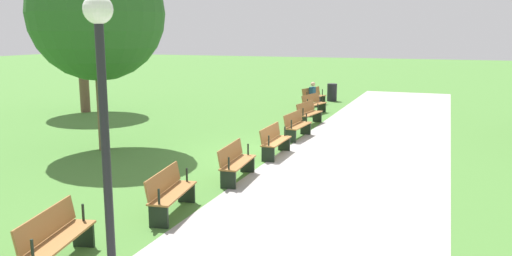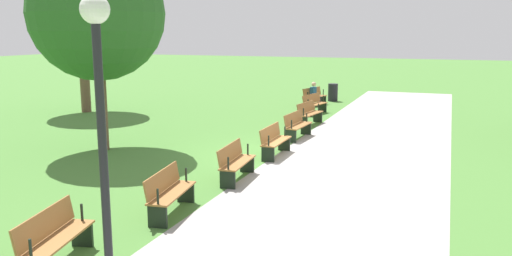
{
  "view_description": "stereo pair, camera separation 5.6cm",
  "coord_description": "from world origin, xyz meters",
  "px_view_note": "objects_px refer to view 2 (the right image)",
  "views": [
    {
      "loc": [
        14.02,
        4.6,
        3.6
      ],
      "look_at": [
        0.0,
        -0.65,
        0.8
      ],
      "focal_mm": 35.95,
      "sensor_mm": 36.0,
      "label": 1
    },
    {
      "loc": [
        14.0,
        4.65,
        3.6
      ],
      "look_at": [
        0.0,
        -0.65,
        0.8
      ],
      "focal_mm": 35.95,
      "sensor_mm": 36.0,
      "label": 2
    }
  ],
  "objects_px": {
    "bench_4": "(274,140)",
    "tree_0": "(80,5)",
    "bench_6": "(169,192)",
    "bench_3": "(297,125)",
    "bench_7": "(54,237)",
    "bench_0": "(314,96)",
    "bench_1": "(314,104)",
    "bench_5": "(235,161)",
    "tree_1": "(97,14)",
    "person_seated": "(315,93)",
    "trash_bin": "(333,92)",
    "bench_2": "(309,113)",
    "lamp_post": "(100,108)"
  },
  "relations": [
    {
      "from": "bench_5",
      "to": "tree_0",
      "type": "height_order",
      "value": "tree_0"
    },
    {
      "from": "bench_3",
      "to": "bench_6",
      "type": "height_order",
      "value": "same"
    },
    {
      "from": "bench_2",
      "to": "bench_4",
      "type": "relative_size",
      "value": 1.03
    },
    {
      "from": "bench_0",
      "to": "bench_4",
      "type": "bearing_deg",
      "value": 24.59
    },
    {
      "from": "bench_3",
      "to": "lamp_post",
      "type": "height_order",
      "value": "lamp_post"
    },
    {
      "from": "bench_1",
      "to": "bench_5",
      "type": "height_order",
      "value": "same"
    },
    {
      "from": "bench_1",
      "to": "person_seated",
      "type": "relative_size",
      "value": 1.41
    },
    {
      "from": "bench_1",
      "to": "tree_0",
      "type": "relative_size",
      "value": 0.25
    },
    {
      "from": "bench_3",
      "to": "bench_5",
      "type": "height_order",
      "value": "same"
    },
    {
      "from": "bench_7",
      "to": "tree_0",
      "type": "bearing_deg",
      "value": -155.14
    },
    {
      "from": "bench_5",
      "to": "trash_bin",
      "type": "bearing_deg",
      "value": 179.35
    },
    {
      "from": "bench_5",
      "to": "tree_1",
      "type": "xyz_separation_m",
      "value": [
        -1.64,
        -5.14,
        3.68
      ]
    },
    {
      "from": "bench_5",
      "to": "trash_bin",
      "type": "distance_m",
      "value": 15.49
    },
    {
      "from": "bench_3",
      "to": "bench_6",
      "type": "relative_size",
      "value": 0.99
    },
    {
      "from": "bench_5",
      "to": "lamp_post",
      "type": "distance_m",
      "value": 7.18
    },
    {
      "from": "bench_4",
      "to": "person_seated",
      "type": "height_order",
      "value": "person_seated"
    },
    {
      "from": "bench_0",
      "to": "tree_1",
      "type": "bearing_deg",
      "value": -0.93
    },
    {
      "from": "tree_1",
      "to": "bench_3",
      "type": "bearing_deg",
      "value": 126.51
    },
    {
      "from": "lamp_post",
      "to": "bench_2",
      "type": "bearing_deg",
      "value": -174.08
    },
    {
      "from": "person_seated",
      "to": "trash_bin",
      "type": "height_order",
      "value": "person_seated"
    },
    {
      "from": "bench_1",
      "to": "bench_4",
      "type": "xyz_separation_m",
      "value": [
        8.1,
        0.87,
        0.0
      ]
    },
    {
      "from": "bench_6",
      "to": "tree_1",
      "type": "relative_size",
      "value": 0.27
    },
    {
      "from": "bench_2",
      "to": "bench_3",
      "type": "xyz_separation_m",
      "value": [
        2.71,
        0.29,
        0.0
      ]
    },
    {
      "from": "bench_4",
      "to": "bench_3",
      "type": "bearing_deg",
      "value": -177.96
    },
    {
      "from": "bench_2",
      "to": "tree_0",
      "type": "bearing_deg",
      "value": -79.71
    },
    {
      "from": "bench_1",
      "to": "tree_0",
      "type": "distance_m",
      "value": 11.29
    },
    {
      "from": "bench_1",
      "to": "bench_3",
      "type": "relative_size",
      "value": 1.02
    },
    {
      "from": "bench_1",
      "to": "bench_6",
      "type": "height_order",
      "value": "same"
    },
    {
      "from": "bench_3",
      "to": "trash_bin",
      "type": "bearing_deg",
      "value": -170.58
    },
    {
      "from": "person_seated",
      "to": "bench_7",
      "type": "bearing_deg",
      "value": 18.21
    },
    {
      "from": "bench_3",
      "to": "lamp_post",
      "type": "distance_m",
      "value": 12.4
    },
    {
      "from": "bench_1",
      "to": "bench_7",
      "type": "height_order",
      "value": "same"
    },
    {
      "from": "bench_4",
      "to": "tree_1",
      "type": "relative_size",
      "value": 0.26
    },
    {
      "from": "trash_bin",
      "to": "bench_7",
      "type": "bearing_deg",
      "value": 0.44
    },
    {
      "from": "bench_2",
      "to": "bench_5",
      "type": "distance_m",
      "value": 8.15
    },
    {
      "from": "bench_6",
      "to": "bench_3",
      "type": "bearing_deg",
      "value": 169.75
    },
    {
      "from": "tree_0",
      "to": "tree_1",
      "type": "xyz_separation_m",
      "value": [
        6.13,
        5.6,
        -0.66
      ]
    },
    {
      "from": "tree_0",
      "to": "bench_4",
      "type": "bearing_deg",
      "value": 65.04
    },
    {
      "from": "bench_0",
      "to": "tree_0",
      "type": "relative_size",
      "value": 0.25
    },
    {
      "from": "lamp_post",
      "to": "trash_bin",
      "type": "height_order",
      "value": "lamp_post"
    },
    {
      "from": "bench_3",
      "to": "lamp_post",
      "type": "xyz_separation_m",
      "value": [
        12.12,
        1.25,
        2.32
      ]
    },
    {
      "from": "bench_2",
      "to": "bench_7",
      "type": "bearing_deg",
      "value": 6.16
    },
    {
      "from": "person_seated",
      "to": "trash_bin",
      "type": "xyz_separation_m",
      "value": [
        -2.2,
        0.43,
        -0.17
      ]
    },
    {
      "from": "bench_7",
      "to": "tree_0",
      "type": "distance_m",
      "value": 17.06
    },
    {
      "from": "bench_7",
      "to": "tree_1",
      "type": "bearing_deg",
      "value": -160.44
    },
    {
      "from": "bench_4",
      "to": "tree_0",
      "type": "relative_size",
      "value": 0.24
    },
    {
      "from": "bench_0",
      "to": "bench_3",
      "type": "relative_size",
      "value": 1.02
    },
    {
      "from": "bench_7",
      "to": "bench_3",
      "type": "bearing_deg",
      "value": 163.6
    },
    {
      "from": "bench_0",
      "to": "tree_0",
      "type": "height_order",
      "value": "tree_0"
    },
    {
      "from": "bench_1",
      "to": "trash_bin",
      "type": "relative_size",
      "value": 1.83
    }
  ]
}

